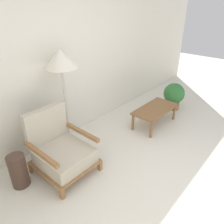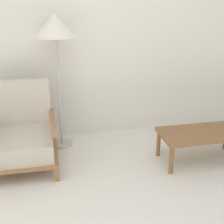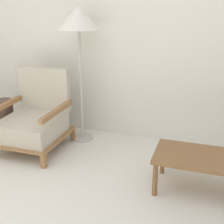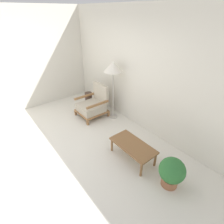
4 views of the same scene
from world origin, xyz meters
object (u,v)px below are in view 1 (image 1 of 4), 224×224
(armchair, at_px, (61,150))
(floor_lamp, at_px, (61,63))
(vase, at_px, (18,171))
(potted_plant, at_px, (174,95))
(coffee_table, at_px, (155,110))

(armchair, height_order, floor_lamp, floor_lamp)
(vase, distance_m, potted_plant, 3.25)
(vase, bearing_deg, floor_lamp, 11.11)
(floor_lamp, relative_size, potted_plant, 2.75)
(coffee_table, relative_size, potted_plant, 1.63)
(armchair, xyz_separation_m, floor_lamp, (0.41, 0.36, 1.02))
(floor_lamp, xyz_separation_m, vase, (-0.94, -0.18, -1.12))
(coffee_table, distance_m, vase, 2.43)
(coffee_table, xyz_separation_m, potted_plant, (0.83, 0.05, 0.01))
(floor_lamp, bearing_deg, vase, -168.89)
(floor_lamp, height_order, potted_plant, floor_lamp)
(armchair, xyz_separation_m, coffee_table, (1.86, -0.31, -0.03))
(coffee_table, bearing_deg, potted_plant, 3.64)
(floor_lamp, relative_size, vase, 3.41)
(coffee_table, distance_m, potted_plant, 0.84)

